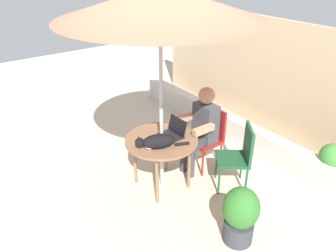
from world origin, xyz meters
TOP-DOWN VIEW (x-y plane):
  - ground_plane at (0.00, 0.00)m, footprint 14.00×14.00m
  - fence_back at (0.00, 2.38)m, footprint 5.69×0.08m
  - planter_wall_low at (0.00, 1.61)m, footprint 5.12×0.20m
  - patio_table at (0.00, 0.00)m, footprint 0.91×0.91m
  - patio_umbrella at (0.00, 0.00)m, footprint 2.19×2.19m
  - chair_occupied at (0.00, 0.82)m, footprint 0.40×0.40m
  - chair_empty at (0.61, 0.78)m, footprint 0.56×0.56m
  - person_seated at (0.00, 0.66)m, footprint 0.48×0.48m
  - laptop at (0.01, 0.19)m, footprint 0.31×0.26m
  - cat at (0.13, -0.17)m, footprint 0.34×0.61m
  - potted_plant_near_fence at (1.31, 1.75)m, footprint 0.35×0.35m
  - potted_plant_by_chair at (1.25, 0.10)m, footprint 0.38×0.38m

SIDE VIEW (x-z plane):
  - ground_plane at x=0.00m, z-range 0.00..0.00m
  - planter_wall_low at x=0.00m, z-range 0.00..0.41m
  - potted_plant_near_fence at x=1.31m, z-range 0.02..0.64m
  - potted_plant_by_chair at x=1.25m, z-range 0.02..0.70m
  - chair_occupied at x=0.00m, z-range 0.07..0.95m
  - chair_empty at x=0.61m, z-range 0.07..0.95m
  - patio_table at x=0.00m, z-range 0.29..0.99m
  - person_seated at x=0.00m, z-range 0.07..1.29m
  - laptop at x=0.01m, z-range 0.66..0.88m
  - cat at x=0.13m, z-range 0.70..0.88m
  - fence_back at x=0.00m, z-range 0.00..1.86m
  - patio_umbrella at x=0.00m, z-range 1.07..3.54m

